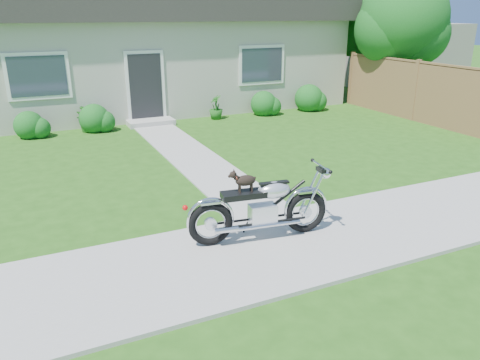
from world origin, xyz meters
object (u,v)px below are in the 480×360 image
(house, at_px, (163,45))
(tree_far, at_px, (365,19))
(motorcycle_with_dog, at_px, (263,207))
(tree_near, at_px, (407,23))
(potted_plant_left, at_px, (85,120))
(potted_plant_right, at_px, (216,107))
(fence, at_px, (415,91))

(house, height_order, tree_far, tree_far)
(motorcycle_with_dog, bearing_deg, tree_near, 45.75)
(potted_plant_left, distance_m, potted_plant_right, 4.07)
(fence, xyz_separation_m, motorcycle_with_dog, (-8.27, -5.45, -0.40))
(tree_far, distance_m, potted_plant_left, 11.71)
(house, height_order, motorcycle_with_dog, house)
(potted_plant_right, distance_m, motorcycle_with_dog, 8.65)
(tree_far, relative_size, motorcycle_with_dog, 2.11)
(fence, relative_size, motorcycle_with_dog, 2.98)
(fence, bearing_deg, motorcycle_with_dog, -146.63)
(house, relative_size, tree_near, 2.76)
(potted_plant_right, bearing_deg, potted_plant_left, 180.00)
(house, xyz_separation_m, potted_plant_right, (0.64, -3.44, -1.77))
(potted_plant_left, xyz_separation_m, motorcycle_with_dog, (1.46, -8.25, 0.19))
(house, relative_size, motorcycle_with_dog, 5.68)
(motorcycle_with_dog, bearing_deg, potted_plant_right, 80.37)
(potted_plant_left, bearing_deg, fence, -16.06)
(fence, bearing_deg, potted_plant_right, 153.69)
(potted_plant_left, bearing_deg, tree_far, 9.09)
(fence, height_order, potted_plant_right, fence)
(house, distance_m, tree_near, 8.63)
(fence, bearing_deg, house, 135.26)
(potted_plant_right, height_order, motorcycle_with_dog, motorcycle_with_dog)
(tree_far, xyz_separation_m, potted_plant_left, (-11.26, -1.80, -2.66))
(tree_far, bearing_deg, house, 168.14)
(fence, height_order, potted_plant_left, fence)
(potted_plant_right, bearing_deg, fence, -26.31)
(fence, xyz_separation_m, tree_near, (1.05, 1.79, 1.99))
(motorcycle_with_dog, bearing_deg, potted_plant_left, 107.94)
(tree_near, xyz_separation_m, tree_far, (0.48, 2.81, 0.08))
(fence, relative_size, potted_plant_right, 8.50)
(house, xyz_separation_m, tree_near, (7.35, -4.45, 0.77))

